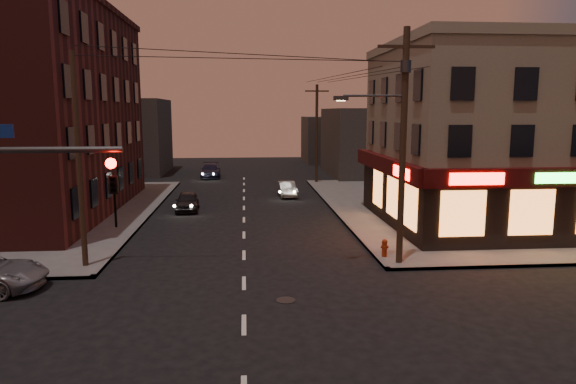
{
  "coord_description": "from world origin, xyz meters",
  "views": [
    {
      "loc": [
        0.09,
        -15.5,
        6.71
      ],
      "look_at": [
        1.98,
        6.7,
        3.2
      ],
      "focal_mm": 32.0,
      "sensor_mm": 36.0,
      "label": 1
    }
  ],
  "objects": [
    {
      "name": "ground",
      "position": [
        0.0,
        0.0,
        0.0
      ],
      "size": [
        120.0,
        120.0,
        0.0
      ],
      "primitive_type": "plane",
      "color": "black",
      "rests_on": "ground"
    },
    {
      "name": "sidewalk_ne",
      "position": [
        18.0,
        19.0,
        0.07
      ],
      "size": [
        24.0,
        28.0,
        0.15
      ],
      "primitive_type": "cube",
      "color": "#514F4C",
      "rests_on": "ground"
    },
    {
      "name": "pizza_building",
      "position": [
        15.93,
        13.43,
        5.35
      ],
      "size": [
        15.85,
        12.85,
        10.5
      ],
      "color": "gray",
      "rests_on": "sidewalk_ne"
    },
    {
      "name": "brick_apartment",
      "position": [
        -14.5,
        19.0,
        6.65
      ],
      "size": [
        12.0,
        20.0,
        13.0
      ],
      "primitive_type": "cube",
      "color": "#491A17",
      "rests_on": "sidewalk_nw"
    },
    {
      "name": "bg_building_ne_a",
      "position": [
        14.0,
        38.0,
        3.5
      ],
      "size": [
        10.0,
        12.0,
        7.0
      ],
      "primitive_type": "cube",
      "color": "#3F3D3A",
      "rests_on": "ground"
    },
    {
      "name": "bg_building_nw",
      "position": [
        -13.0,
        42.0,
        4.0
      ],
      "size": [
        9.0,
        10.0,
        8.0
      ],
      "primitive_type": "cube",
      "color": "#3F3D3A",
      "rests_on": "ground"
    },
    {
      "name": "bg_building_ne_b",
      "position": [
        12.0,
        52.0,
        3.0
      ],
      "size": [
        8.0,
        8.0,
        6.0
      ],
      "primitive_type": "cube",
      "color": "#3F3D3A",
      "rests_on": "ground"
    },
    {
      "name": "utility_pole_main",
      "position": [
        6.68,
        5.8,
        5.76
      ],
      "size": [
        4.2,
        0.44,
        10.0
      ],
      "color": "#382619",
      "rests_on": "sidewalk_ne"
    },
    {
      "name": "utility_pole_far",
      "position": [
        6.8,
        32.0,
        4.65
      ],
      "size": [
        0.26,
        0.26,
        9.0
      ],
      "primitive_type": "cylinder",
      "color": "#382619",
      "rests_on": "sidewalk_ne"
    },
    {
      "name": "utility_pole_west",
      "position": [
        -6.8,
        6.5,
        4.65
      ],
      "size": [
        0.24,
        0.24,
        9.0
      ],
      "primitive_type": "cylinder",
      "color": "#382619",
      "rests_on": "sidewalk_nw"
    },
    {
      "name": "sedan_near",
      "position": [
        -3.85,
        19.43,
        0.64
      ],
      "size": [
        1.69,
        3.8,
        1.27
      ],
      "primitive_type": "imported",
      "rotation": [
        0.0,
        0.0,
        0.05
      ],
      "color": "black",
      "rests_on": "ground"
    },
    {
      "name": "sedan_mid",
      "position": [
        3.41,
        24.72,
        0.59
      ],
      "size": [
        1.51,
        3.68,
        1.18
      ],
      "primitive_type": "imported",
      "rotation": [
        0.0,
        0.0,
        0.07
      ],
      "color": "slate",
      "rests_on": "ground"
    },
    {
      "name": "sedan_far",
      "position": [
        -3.41,
        37.2,
        0.7
      ],
      "size": [
        2.15,
        4.92,
        1.41
      ],
      "primitive_type": "imported",
      "rotation": [
        0.0,
        0.0,
        0.04
      ],
      "color": "black",
      "rests_on": "ground"
    },
    {
      "name": "fire_hydrant",
      "position": [
        6.4,
        6.73,
        0.6
      ],
      "size": [
        0.37,
        0.37,
        0.82
      ],
      "rotation": [
        0.0,
        0.0,
        -0.22
      ],
      "color": "maroon",
      "rests_on": "sidewalk_ne"
    }
  ]
}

